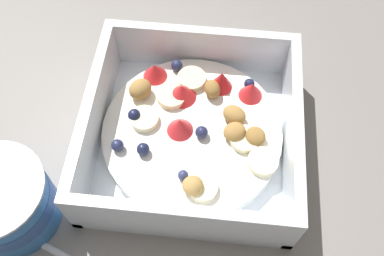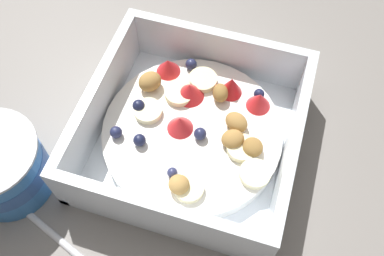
# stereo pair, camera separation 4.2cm
# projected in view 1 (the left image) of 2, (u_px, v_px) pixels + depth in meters

# --- Properties ---
(ground_plane) EXTENTS (2.40, 2.40, 0.00)m
(ground_plane) POSITION_uv_depth(u_px,v_px,m) (209.00, 130.00, 0.46)
(ground_plane) COLOR gray
(fruit_bowl) EXTENTS (0.21, 0.21, 0.07)m
(fruit_bowl) POSITION_uv_depth(u_px,v_px,m) (193.00, 131.00, 0.43)
(fruit_bowl) COLOR white
(fruit_bowl) RESTS_ON ground
(yogurt_cup) EXTENTS (0.09, 0.09, 0.07)m
(yogurt_cup) POSITION_uv_depth(u_px,v_px,m) (5.00, 202.00, 0.38)
(yogurt_cup) COLOR #3370B7
(yogurt_cup) RESTS_ON ground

